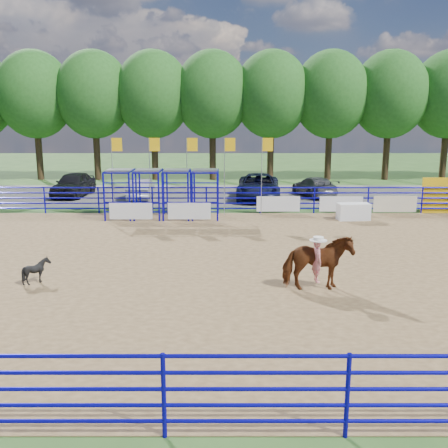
{
  "coord_description": "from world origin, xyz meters",
  "views": [
    {
      "loc": [
        0.99,
        -17.38,
        5.18
      ],
      "look_at": [
        0.98,
        1.0,
        1.3
      ],
      "focal_mm": 40.0,
      "sensor_mm": 36.0,
      "label": 1
    }
  ],
  "objects": [
    {
      "name": "perimeter_fence",
      "position": [
        0.0,
        0.0,
        0.75
      ],
      "size": [
        30.1,
        20.1,
        1.5
      ],
      "color": "#0D08B6",
      "rests_on": "ground"
    },
    {
      "name": "gravel_strip",
      "position": [
        0.0,
        17.0,
        0.01
      ],
      "size": [
        40.0,
        10.0,
        0.01
      ],
      "primitive_type": "cube",
      "color": "slate",
      "rests_on": "ground"
    },
    {
      "name": "announcer_table",
      "position": [
        7.73,
        8.13,
        0.45
      ],
      "size": [
        1.69,
        0.91,
        0.87
      ],
      "primitive_type": "cube",
      "rotation": [
        0.0,
        0.0,
        0.09
      ],
      "color": "white",
      "rests_on": "arena_dirt"
    },
    {
      "name": "ground",
      "position": [
        0.0,
        0.0,
        0.0
      ],
      "size": [
        120.0,
        120.0,
        0.0
      ],
      "primitive_type": "plane",
      "color": "#3A6127",
      "rests_on": "ground"
    },
    {
      "name": "chute_assembly",
      "position": [
        -1.9,
        8.84,
        1.26
      ],
      "size": [
        19.32,
        2.41,
        4.2
      ],
      "color": "#0D08B6",
      "rests_on": "ground"
    },
    {
      "name": "car_c",
      "position": [
        3.24,
        15.11,
        0.83
      ],
      "size": [
        3.14,
        6.07,
        1.64
      ],
      "primitive_type": "imported",
      "rotation": [
        0.0,
        0.0,
        -0.07
      ],
      "color": "#141834",
      "rests_on": "gravel_strip"
    },
    {
      "name": "treeline",
      "position": [
        0.0,
        26.0,
        7.53
      ],
      "size": [
        56.4,
        6.4,
        11.24
      ],
      "color": "#3F2B19",
      "rests_on": "ground"
    },
    {
      "name": "car_d",
      "position": [
        7.13,
        16.37,
        0.66
      ],
      "size": [
        2.84,
        4.82,
        1.31
      ],
      "primitive_type": "imported",
      "rotation": [
        0.0,
        0.0,
        3.38
      ],
      "color": "#545456",
      "rests_on": "gravel_strip"
    },
    {
      "name": "car_a",
      "position": [
        -9.27,
        16.37,
        0.83
      ],
      "size": [
        2.24,
        4.93,
        1.64
      ],
      "primitive_type": "imported",
      "rotation": [
        0.0,
        0.0,
        -0.06
      ],
      "color": "black",
      "rests_on": "gravel_strip"
    },
    {
      "name": "arena_dirt",
      "position": [
        0.0,
        0.0,
        0.01
      ],
      "size": [
        30.0,
        20.0,
        0.02
      ],
      "primitive_type": "cube",
      "color": "olive",
      "rests_on": "ground"
    },
    {
      "name": "horse_and_rider",
      "position": [
        3.83,
        -2.76,
        0.94
      ],
      "size": [
        2.11,
        1.05,
        2.34
      ],
      "color": "#653014",
      "rests_on": "arena_dirt"
    },
    {
      "name": "calf",
      "position": [
        -5.01,
        -2.1,
        0.43
      ],
      "size": [
        0.78,
        0.71,
        0.82
      ],
      "primitive_type": "imported",
      "rotation": [
        0.0,
        0.0,
        1.51
      ],
      "color": "black",
      "rests_on": "arena_dirt"
    },
    {
      "name": "car_b",
      "position": [
        -4.48,
        15.11,
        0.68
      ],
      "size": [
        1.59,
        4.14,
        1.35
      ],
      "primitive_type": "imported",
      "rotation": [
        0.0,
        0.0,
        3.18
      ],
      "color": "gray",
      "rests_on": "gravel_strip"
    }
  ]
}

